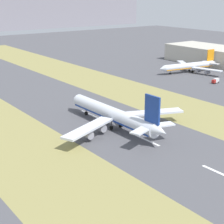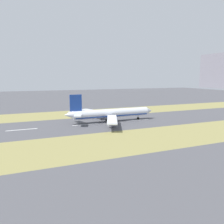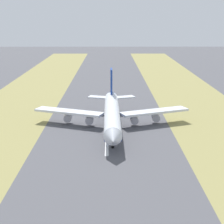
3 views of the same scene
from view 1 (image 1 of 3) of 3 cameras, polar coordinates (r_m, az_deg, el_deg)
name	(u,v)px [view 1 (image 1 of 3)]	position (r m, az deg, el deg)	size (l,w,h in m)	color
ground_plane	(115,126)	(170.21, 0.47, -2.12)	(800.00, 800.00, 0.00)	#4C4C51
grass_median_west	(22,149)	(149.35, -13.52, -5.54)	(40.00, 600.00, 0.01)	olive
grass_median_east	(184,109)	(199.22, 10.86, 0.53)	(40.00, 600.00, 0.01)	olive
centreline_dash_near	(224,175)	(131.18, 16.71, -9.18)	(1.20, 18.00, 0.01)	silver
centreline_dash_mid	(144,139)	(155.63, 4.95, -4.12)	(1.20, 18.00, 0.01)	silver
centreline_dash_far	(91,115)	(185.56, -3.22, -0.45)	(1.20, 18.00, 0.01)	silver
airplane_main_jet	(115,115)	(165.64, 0.40, -0.48)	(64.13, 67.03, 20.20)	silver
airplane_parked_apron	(190,66)	(292.84, 11.85, 6.88)	(53.50, 50.54, 16.13)	silver
service_truck	(216,81)	(260.73, 15.50, 4.61)	(6.22, 3.14, 3.10)	#B2231E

